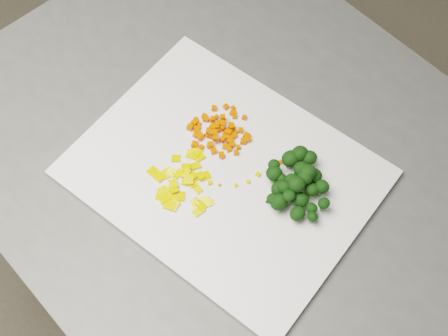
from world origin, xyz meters
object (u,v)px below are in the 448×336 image
Objects in this scene: counter_block at (250,275)px; cutting_board at (224,173)px; pepper_pile at (187,179)px; carrot_pile at (220,127)px; broccoli_pile at (293,184)px.

cutting_board is at bearing -142.80° from counter_block.
counter_block is 9.32× the size of pepper_pile.
pepper_pile reaches higher than cutting_board.
counter_block is 0.48m from pepper_pile.
carrot_pile is at bearing 134.35° from cutting_board.
carrot_pile is at bearing 170.21° from counter_block.
broccoli_pile is (0.10, 0.04, 0.03)m from cutting_board.
pepper_pile is at bearing -132.73° from counter_block.
cutting_board is 0.11m from broccoli_pile.
cutting_board is 3.88× the size of pepper_pile.
broccoli_pile is at bearing 20.51° from cutting_board.
counter_block is 10.81× the size of carrot_pile.
carrot_pile is at bearing 174.72° from broccoli_pile.
carrot_pile is 0.86× the size of pepper_pile.
broccoli_pile is (0.05, 0.00, 0.49)m from counter_block.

